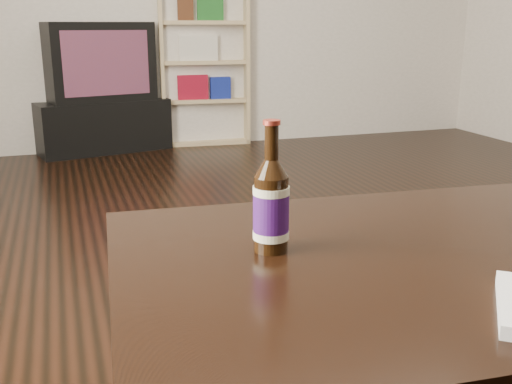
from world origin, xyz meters
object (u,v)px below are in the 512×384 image
object	(u,v)px
tv	(97,61)
bookshelf	(201,58)
tv_stand	(101,125)
coffee_table	(468,280)
beer_bottle	(271,206)

from	to	relation	value
tv	bookshelf	world-z (taller)	bookshelf
tv	bookshelf	size ratio (longest dim) A/B	0.65
tv_stand	coffee_table	distance (m)	3.80
tv_stand	coffee_table	bearing A→B (deg)	-96.12
coffee_table	tv_stand	bearing A→B (deg)	96.86
bookshelf	coffee_table	distance (m)	3.86
tv_stand	tv	world-z (taller)	tv
bookshelf	beer_bottle	world-z (taller)	bookshelf
bookshelf	beer_bottle	bearing A→B (deg)	-96.42
beer_bottle	tv_stand	bearing A→B (deg)	91.18
coffee_table	bookshelf	bearing A→B (deg)	84.66
tv	beer_bottle	world-z (taller)	tv
tv	beer_bottle	distance (m)	3.65
tv_stand	tv	distance (m)	0.47
tv_stand	beer_bottle	bearing A→B (deg)	-101.80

